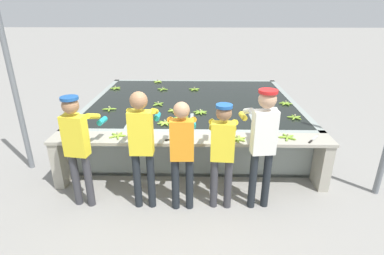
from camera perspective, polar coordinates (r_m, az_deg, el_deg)
The scene contains 27 objects.
ground_plane at distance 4.88m, azimuth -0.32°, elevation -12.07°, with size 80.00×80.00×0.00m, color gray.
wash_tank at distance 6.75m, azimuth 0.18°, elevation 1.91°, with size 4.42×3.71×0.84m.
work_ledge at distance 4.77m, azimuth -0.26°, elevation -4.57°, with size 4.42×0.45×0.84m.
worker_0 at distance 4.42m, azimuth -20.98°, elevation -2.51°, with size 0.47×0.74×1.66m.
worker_1 at distance 4.13m, azimuth -9.54°, elevation -2.35°, with size 0.40×0.72×1.74m.
worker_2 at distance 4.08m, azimuth -1.91°, elevation -3.74°, with size 0.42×0.72×1.61m.
worker_3 at distance 4.14m, azimuth 5.82°, elevation -3.78°, with size 0.44×0.72×1.57m.
worker_4 at distance 4.17m, azimuth 13.35°, elevation -1.94°, with size 0.46×0.75×1.76m.
banana_bunch_floating_0 at distance 6.15m, azimuth -15.48°, elevation 3.41°, with size 0.28×0.28×0.08m.
banana_bunch_floating_1 at distance 8.22m, azimuth -6.58°, elevation 8.68°, with size 0.26×0.26×0.08m.
banana_bunch_floating_2 at distance 5.24m, azimuth -5.20°, elevation 0.88°, with size 0.28×0.28×0.08m.
banana_bunch_floating_3 at distance 7.39m, azimuth 0.44°, elevation 7.30°, with size 0.28×0.27×0.08m.
banana_bunch_floating_4 at distance 5.75m, azimuth 1.59°, elevation 2.93°, with size 0.28×0.28×0.08m.
banana_bunch_floating_5 at distance 6.58m, azimuth 17.39°, elevation 4.40°, with size 0.28×0.28×0.08m.
banana_bunch_floating_6 at distance 6.28m, azimuth -6.46°, elevation 4.45°, with size 0.22×0.22×0.08m.
banana_bunch_floating_7 at distance 7.22m, azimuth 14.23°, elevation 6.26°, with size 0.27×0.28×0.08m.
banana_bunch_floating_8 at distance 5.86m, azimuth -3.37°, elevation 3.28°, with size 0.27×0.28×0.08m.
banana_bunch_floating_9 at distance 7.43m, azimuth -5.64°, elevation 7.26°, with size 0.28×0.28×0.08m.
banana_bunch_floating_10 at distance 7.73m, azimuth -14.35°, elevation 7.27°, with size 0.28×0.27×0.08m.
banana_bunch_floating_11 at distance 5.47m, azimuth -2.11°, elevation 1.90°, with size 0.28×0.28×0.08m.
banana_bunch_floating_12 at distance 5.79m, azimuth 18.96°, elevation 1.83°, with size 0.28×0.27×0.08m.
banana_bunch_ledge_0 at distance 4.84m, azimuth -14.00°, elevation -1.48°, with size 0.26×0.28×0.08m.
banana_bunch_ledge_1 at distance 4.87m, azimuth 17.73°, elevation -1.77°, with size 0.27×0.28×0.08m.
banana_bunch_ledge_2 at distance 4.64m, azimuth 8.62°, elevation -2.13°, with size 0.28×0.28×0.08m.
knife_0 at distance 4.60m, azimuth -3.67°, elevation -2.25°, with size 0.34×0.13×0.02m.
knife_1 at distance 4.92m, azimuth 21.91°, elevation -2.25°, with size 0.25×0.29×0.02m.
support_post_left at distance 5.76m, azimuth -30.97°, elevation 7.54°, with size 0.09×0.09×3.20m.
Camera 1 is at (0.11, -4.04, 2.74)m, focal length 28.00 mm.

